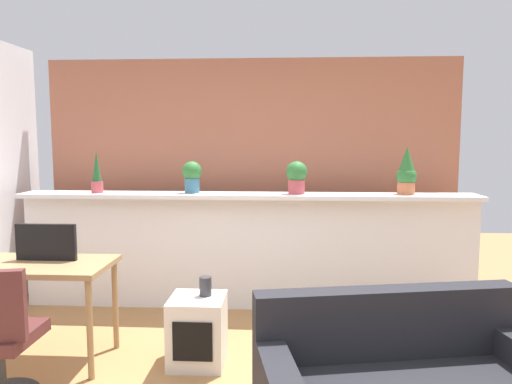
% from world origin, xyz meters
% --- Properties ---
extents(divider_wall, '(4.37, 0.16, 1.10)m').
position_xyz_m(divider_wall, '(0.00, 2.00, 0.55)').
color(divider_wall, silver).
rests_on(divider_wall, ground).
extents(plant_shelf, '(4.37, 0.38, 0.04)m').
position_xyz_m(plant_shelf, '(0.00, 1.96, 1.12)').
color(plant_shelf, silver).
rests_on(plant_shelf, divider_wall).
extents(brick_wall_behind, '(4.37, 0.10, 2.50)m').
position_xyz_m(brick_wall_behind, '(0.00, 2.60, 1.25)').
color(brick_wall_behind, '#AD664C').
rests_on(brick_wall_behind, ground).
extents(potted_plant_0, '(0.11, 0.11, 0.40)m').
position_xyz_m(potted_plant_0, '(-1.45, 1.93, 1.31)').
color(potted_plant_0, '#B7474C').
rests_on(potted_plant_0, plant_shelf).
extents(potted_plant_1, '(0.19, 0.19, 0.31)m').
position_xyz_m(potted_plant_1, '(-0.53, 1.99, 1.31)').
color(potted_plant_1, '#386B84').
rests_on(potted_plant_1, plant_shelf).
extents(potted_plant_2, '(0.20, 0.20, 0.31)m').
position_xyz_m(potted_plant_2, '(0.48, 1.97, 1.30)').
color(potted_plant_2, '#B7474C').
rests_on(potted_plant_2, plant_shelf).
extents(potted_plant_3, '(0.19, 0.19, 0.45)m').
position_xyz_m(potted_plant_3, '(1.51, 1.99, 1.35)').
color(potted_plant_3, '#C66B42').
rests_on(potted_plant_3, plant_shelf).
extents(desk, '(1.10, 0.60, 0.75)m').
position_xyz_m(desk, '(-1.47, 0.75, 0.67)').
color(desk, '#99754C').
rests_on(desk, ground).
extents(tv_monitor, '(0.45, 0.04, 0.27)m').
position_xyz_m(tv_monitor, '(-1.42, 0.83, 0.89)').
color(tv_monitor, black).
rests_on(tv_monitor, desk).
extents(side_cube_shelf, '(0.40, 0.41, 0.50)m').
position_xyz_m(side_cube_shelf, '(-0.27, 0.78, 0.25)').
color(side_cube_shelf, silver).
rests_on(side_cube_shelf, ground).
extents(vase_on_shelf, '(0.09, 0.09, 0.14)m').
position_xyz_m(vase_on_shelf, '(-0.22, 0.83, 0.57)').
color(vase_on_shelf, '#2D2D33').
rests_on(vase_on_shelf, side_cube_shelf).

